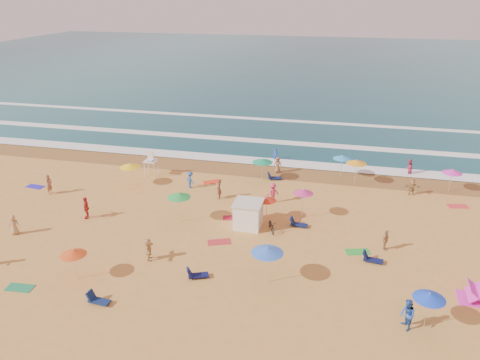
# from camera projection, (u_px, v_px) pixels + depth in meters

# --- Properties ---
(ground) EXTENTS (220.00, 220.00, 0.00)m
(ground) POSITION_uv_depth(u_px,v_px,m) (235.00, 227.00, 36.67)
(ground) COLOR gold
(ground) RESTS_ON ground
(ocean) EXTENTS (220.00, 140.00, 0.18)m
(ocean) POSITION_uv_depth(u_px,v_px,m) (318.00, 65.00, 112.22)
(ocean) COLOR #0C4756
(ocean) RESTS_ON ground
(wet_sand) EXTENTS (220.00, 220.00, 0.00)m
(wet_sand) POSITION_uv_depth(u_px,v_px,m) (264.00, 171.00, 47.91)
(wet_sand) COLOR olive
(wet_sand) RESTS_ON ground
(surf_foam) EXTENTS (200.00, 18.70, 0.05)m
(surf_foam) POSITION_uv_depth(u_px,v_px,m) (277.00, 144.00, 55.80)
(surf_foam) COLOR white
(surf_foam) RESTS_ON ground
(cabana) EXTENTS (2.00, 2.00, 2.00)m
(cabana) POSITION_uv_depth(u_px,v_px,m) (248.00, 215.00, 36.41)
(cabana) COLOR white
(cabana) RESTS_ON ground
(cabana_roof) EXTENTS (2.20, 2.20, 0.12)m
(cabana_roof) POSITION_uv_depth(u_px,v_px,m) (248.00, 203.00, 36.01)
(cabana_roof) COLOR silver
(cabana_roof) RESTS_ON cabana
(bicycle) EXTENTS (1.19, 1.86, 0.92)m
(bicycle) POSITION_uv_depth(u_px,v_px,m) (271.00, 226.00, 35.95)
(bicycle) COLOR black
(bicycle) RESTS_ON ground
(lifeguard_stand) EXTENTS (1.20, 1.20, 2.10)m
(lifeguard_stand) POSITION_uv_depth(u_px,v_px,m) (151.00, 165.00, 46.36)
(lifeguard_stand) COLOR white
(lifeguard_stand) RESTS_ON ground
(beach_umbrellas) EXTENTS (68.55, 29.10, 0.80)m
(beach_umbrellas) POSITION_uv_depth(u_px,v_px,m) (237.00, 193.00, 37.46)
(beach_umbrellas) COLOR #1C3EF4
(beach_umbrellas) RESTS_ON ground
(loungers) EXTENTS (49.16, 23.73, 0.34)m
(loungers) POSITION_uv_depth(u_px,v_px,m) (277.00, 253.00, 32.77)
(loungers) COLOR #0F184F
(loungers) RESTS_ON ground
(towels) EXTENTS (51.04, 21.24, 0.03)m
(towels) POSITION_uv_depth(u_px,v_px,m) (232.00, 241.00, 34.59)
(towels) COLOR red
(towels) RESTS_ON ground
(beachgoers) EXTENTS (41.79, 26.07, 2.13)m
(beachgoers) POSITION_uv_depth(u_px,v_px,m) (261.00, 203.00, 38.89)
(beachgoers) COLOR blue
(beachgoers) RESTS_ON ground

